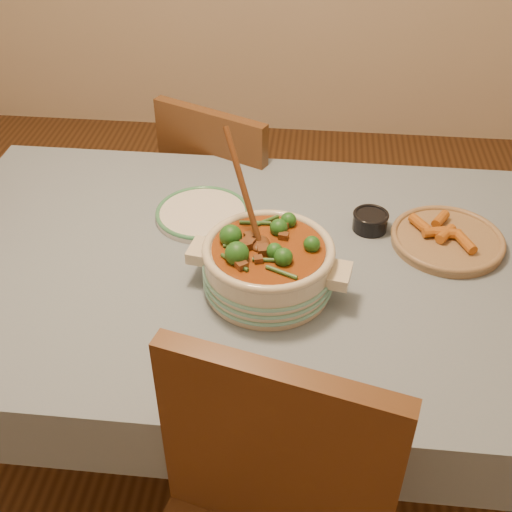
{
  "coord_description": "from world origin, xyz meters",
  "views": [
    {
      "loc": [
        0.19,
        -1.31,
        1.8
      ],
      "look_at": [
        0.06,
        -0.12,
        0.87
      ],
      "focal_mm": 45.0,
      "sensor_mm": 36.0,
      "label": 1
    }
  ],
  "objects": [
    {
      "name": "fried_plate",
      "position": [
        0.56,
        0.13,
        0.78
      ],
      "size": [
        0.39,
        0.39,
        0.05
      ],
      "rotation": [
        0.0,
        0.0,
        -0.39
      ],
      "color": "#997E55",
      "rests_on": "dining_table"
    },
    {
      "name": "chair_far",
      "position": [
        -0.11,
        0.67,
        0.51
      ],
      "size": [
        0.56,
        0.56,
        0.9
      ],
      "rotation": [
        0.0,
        0.0,
        2.71
      ],
      "color": "#542E19",
      "rests_on": "floor"
    },
    {
      "name": "floor",
      "position": [
        0.0,
        0.0,
        0.0
      ],
      "size": [
        4.5,
        4.5,
        0.0
      ],
      "primitive_type": "plane",
      "color": "#412612",
      "rests_on": "ground"
    },
    {
      "name": "white_plate",
      "position": [
        -0.12,
        0.18,
        0.77
      ],
      "size": [
        0.32,
        0.32,
        0.02
      ],
      "rotation": [
        0.0,
        0.0,
        -0.21
      ],
      "color": "silver",
      "rests_on": "dining_table"
    },
    {
      "name": "dining_table",
      "position": [
        0.0,
        0.0,
        0.66
      ],
      "size": [
        1.68,
        1.08,
        0.76
      ],
      "color": "brown",
      "rests_on": "floor"
    },
    {
      "name": "stew_casserole",
      "position": [
        0.09,
        -0.1,
        0.84
      ],
      "size": [
        0.41,
        0.36,
        0.38
      ],
      "rotation": [
        0.0,
        0.0,
        -0.17
      ],
      "color": "beige",
      "rests_on": "dining_table"
    },
    {
      "name": "condiment_bowl",
      "position": [
        0.35,
        0.18,
        0.79
      ],
      "size": [
        0.11,
        0.11,
        0.05
      ],
      "rotation": [
        0.0,
        0.0,
        0.15
      ],
      "color": "black",
      "rests_on": "dining_table"
    }
  ]
}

